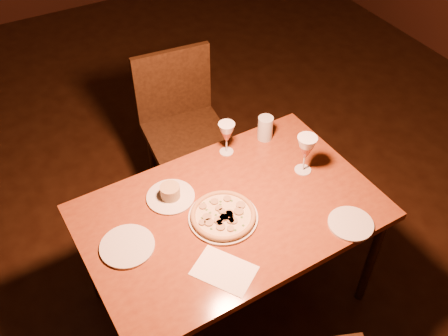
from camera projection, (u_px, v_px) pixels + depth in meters
floor at (185, 291)px, 2.66m from camera, size 7.00×7.00×0.00m
dining_table at (230, 219)px, 2.21m from camera, size 1.31×0.87×0.69m
chair_far at (183, 124)px, 2.86m from camera, size 0.49×0.49×0.92m
pizza_plate at (223, 216)px, 2.12m from camera, size 0.30×0.30×0.03m
ramekin_saucer at (170, 194)px, 2.20m from camera, size 0.22×0.22×0.07m
wine_glass_far at (227, 138)px, 2.38m from camera, size 0.08×0.08×0.18m
wine_glass_right at (305, 154)px, 2.28m from camera, size 0.09×0.09×0.20m
water_tumbler at (265, 128)px, 2.47m from camera, size 0.08×0.08×0.13m
side_plate_left at (127, 246)px, 2.02m from camera, size 0.22×0.22×0.01m
side_plate_near at (351, 224)px, 2.10m from camera, size 0.19×0.19×0.01m
menu_card at (224, 271)px, 1.94m from camera, size 0.26×0.28×0.00m
pendant_light at (233, 25)px, 1.56m from camera, size 0.12×0.12×0.12m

